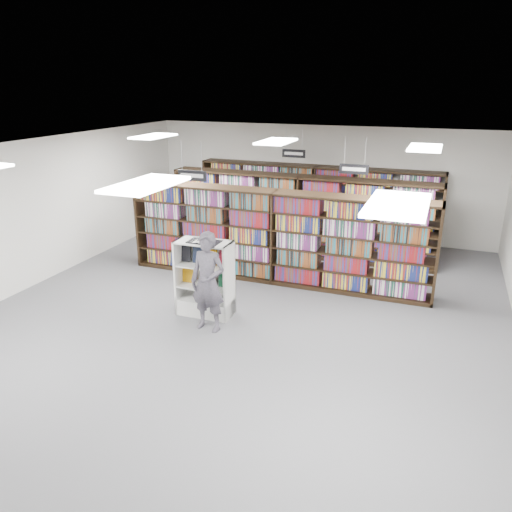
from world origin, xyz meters
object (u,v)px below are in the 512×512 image
(endcap_display, at_px, (206,290))
(open_book, at_px, (204,240))
(shopper, at_px, (208,282))
(bookshelf_row_near, at_px, (275,237))

(endcap_display, bearing_deg, open_book, -70.26)
(open_book, height_order, shopper, shopper)
(bookshelf_row_near, relative_size, shopper, 3.76)
(bookshelf_row_near, height_order, endcap_display, bookshelf_row_near)
(endcap_display, xyz_separation_m, open_book, (0.03, -0.07, 1.04))
(bookshelf_row_near, xyz_separation_m, shopper, (-0.36, -2.70, -0.12))
(open_book, distance_m, shopper, 0.86)
(shopper, bearing_deg, open_book, 126.39)
(bookshelf_row_near, bearing_deg, endcap_display, -108.61)
(shopper, bearing_deg, endcap_display, 125.18)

